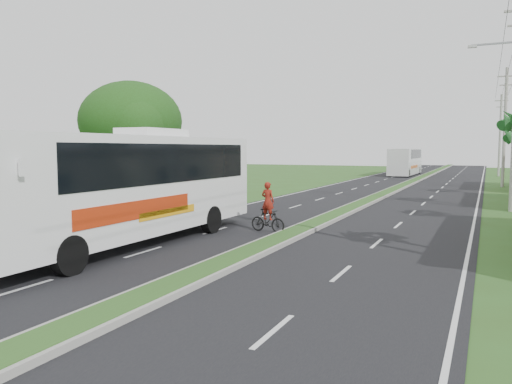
% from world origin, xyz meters
% --- Properties ---
extents(ground, '(180.00, 180.00, 0.00)m').
position_xyz_m(ground, '(0.00, 0.00, 0.00)').
color(ground, '#30511D').
rests_on(ground, ground).
extents(road_asphalt, '(14.00, 160.00, 0.02)m').
position_xyz_m(road_asphalt, '(0.00, 20.00, 0.01)').
color(road_asphalt, black).
rests_on(road_asphalt, ground).
extents(median_strip, '(1.20, 160.00, 0.18)m').
position_xyz_m(median_strip, '(0.00, 20.00, 0.10)').
color(median_strip, gray).
rests_on(median_strip, ground).
extents(lane_edge_left, '(0.12, 160.00, 0.01)m').
position_xyz_m(lane_edge_left, '(-6.70, 20.00, 0.00)').
color(lane_edge_left, silver).
rests_on(lane_edge_left, ground).
extents(lane_edge_right, '(0.12, 160.00, 0.01)m').
position_xyz_m(lane_edge_right, '(6.70, 20.00, 0.00)').
color(lane_edge_right, silver).
rests_on(lane_edge_right, ground).
extents(shade_tree, '(6.30, 6.00, 7.54)m').
position_xyz_m(shade_tree, '(-12.11, 10.02, 5.03)').
color(shade_tree, '#473321').
rests_on(shade_tree, ground).
extents(utility_pole_c, '(1.60, 0.28, 11.00)m').
position_xyz_m(utility_pole_c, '(8.50, 38.00, 5.67)').
color(utility_pole_c, gray).
rests_on(utility_pole_c, ground).
extents(utility_pole_d, '(1.60, 0.28, 10.50)m').
position_xyz_m(utility_pole_d, '(8.50, 58.00, 5.42)').
color(utility_pole_d, gray).
rests_on(utility_pole_d, ground).
extents(coach_bus_main, '(2.97, 13.51, 4.36)m').
position_xyz_m(coach_bus_main, '(-4.67, 0.92, 2.40)').
color(coach_bus_main, white).
rests_on(coach_bus_main, ground).
extents(coach_bus_far, '(2.78, 12.21, 3.55)m').
position_xyz_m(coach_bus_far, '(-2.86, 55.59, 2.01)').
color(coach_bus_far, silver).
rests_on(coach_bus_far, ground).
extents(motorcyclist, '(1.70, 0.69, 2.18)m').
position_xyz_m(motorcyclist, '(-1.27, 5.64, 0.78)').
color(motorcyclist, black).
rests_on(motorcyclist, ground).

